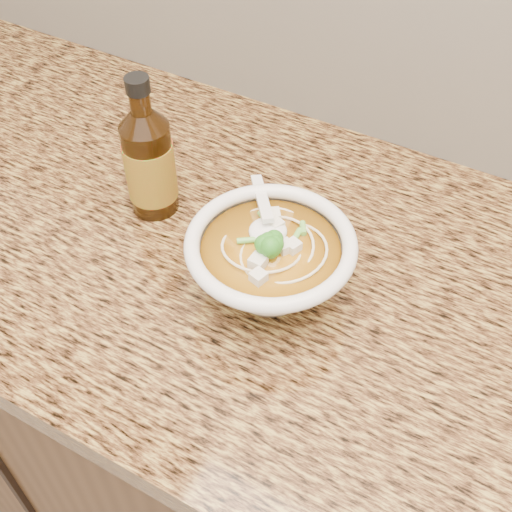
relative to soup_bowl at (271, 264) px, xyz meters
The scene contains 4 objects.
cabinet 0.55m from the soup_bowl, 20.01° to the left, with size 4.00×0.65×0.86m, color #372210.
counter_slab 0.18m from the soup_bowl, 20.01° to the left, with size 4.00×0.68×0.04m, color #A98B3E.
soup_bowl is the anchor object (origin of this frame).
hot_sauce_bottle 0.23m from the soup_bowl, 164.86° to the left, with size 0.07×0.07×0.21m.
Camera 1 is at (0.08, 1.15, 1.53)m, focal length 45.00 mm.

